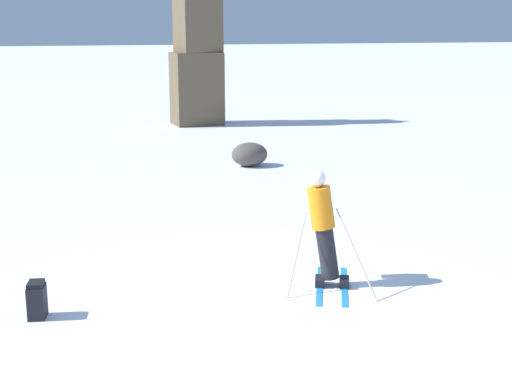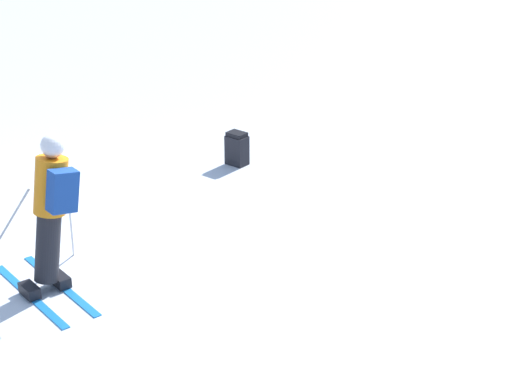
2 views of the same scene
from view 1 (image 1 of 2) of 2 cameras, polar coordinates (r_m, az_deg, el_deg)
The scene contains 5 objects.
ground_plane at distance 10.29m, azimuth 0.29°, elevation -8.29°, with size 300.00×300.00×0.00m, color white.
skier at distance 10.43m, azimuth 5.38°, elevation -2.36°, with size 1.38×1.68×1.78m.
rock_pillar at distance 28.22m, azimuth -4.81°, elevation 12.19°, with size 1.84×1.62×8.01m.
spare_backpack at distance 9.89m, azimuth -17.12°, elevation -8.26°, with size 0.28×0.34×0.50m.
exposed_boulder_0 at distance 19.67m, azimuth -0.52°, elevation 3.03°, with size 1.01×0.86×0.65m, color #4C4742.
Camera 1 is at (-3.28, -9.00, 3.73)m, focal length 50.00 mm.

